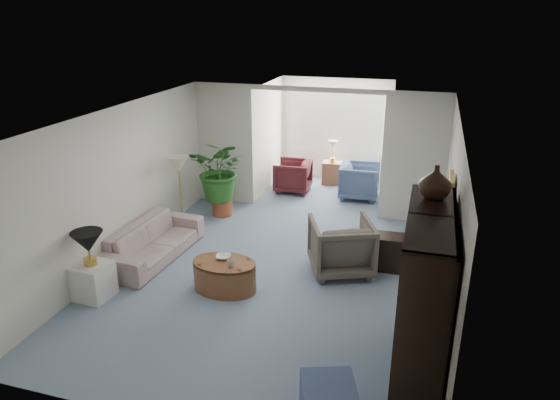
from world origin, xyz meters
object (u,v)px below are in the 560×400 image
(floor_lamp, at_px, (178,164))
(cabinet_urn, at_px, (436,182))
(coffee_cup, at_px, (231,263))
(table_lamp, at_px, (88,242))
(plant_pot, at_px, (222,207))
(side_table_dark, at_px, (388,252))
(sunroom_chair_maroon, at_px, (293,176))
(coffee_bowl, at_px, (223,257))
(entertainment_cabinet, at_px, (423,303))
(framed_picture, at_px, (451,194))
(sunroom_chair_blue, at_px, (360,181))
(sunroom_table, at_px, (332,173))
(wingback_chair, at_px, (341,246))
(end_table, at_px, (93,281))
(coffee_table, at_px, (225,276))
(sofa, at_px, (154,241))

(floor_lamp, bearing_deg, cabinet_urn, -30.41)
(coffee_cup, xyz_separation_m, cabinet_urn, (2.62, -0.62, 1.68))
(table_lamp, distance_m, plant_pot, 3.52)
(side_table_dark, xyz_separation_m, sunroom_chair_maroon, (-2.40, 3.09, 0.07))
(coffee_bowl, relative_size, entertainment_cabinet, 0.11)
(framed_picture, xyz_separation_m, side_table_dark, (-0.78, 1.03, -1.42))
(sunroom_chair_blue, distance_m, sunroom_table, 1.07)
(table_lamp, relative_size, wingback_chair, 0.47)
(framed_picture, distance_m, side_table_dark, 1.92)
(end_table, distance_m, sunroom_table, 6.34)
(coffee_table, xyz_separation_m, entertainment_cabinet, (2.77, -1.22, 0.77))
(sunroom_table, bearing_deg, floor_lamp, -123.40)
(framed_picture, relative_size, sofa, 0.25)
(plant_pot, bearing_deg, framed_picture, -29.64)
(wingback_chair, bearing_deg, end_table, 6.23)
(sunroom_chair_maroon, bearing_deg, plant_pot, -31.93)
(plant_pot, distance_m, sunroom_chair_blue, 3.05)
(coffee_table, bearing_deg, coffee_cup, -33.69)
(sofa, xyz_separation_m, table_lamp, (-0.20, -1.35, 0.57))
(framed_picture, distance_m, floor_lamp, 4.89)
(sunroom_chair_maroon, bearing_deg, coffee_bowl, -1.15)
(coffee_cup, distance_m, plant_pot, 3.09)
(table_lamp, height_order, sunroom_chair_blue, table_lamp)
(sunroom_table, bearing_deg, side_table_dark, -66.75)
(sunroom_table, bearing_deg, entertainment_cabinet, -71.06)
(coffee_bowl, bearing_deg, sunroom_chair_blue, 72.39)
(wingback_chair, bearing_deg, side_table_dark, -179.21)
(table_lamp, relative_size, sunroom_chair_maroon, 0.56)
(floor_lamp, relative_size, sunroom_chair_blue, 0.43)
(table_lamp, distance_m, sunroom_chair_maroon, 5.41)
(floor_lamp, xyz_separation_m, coffee_cup, (1.77, -1.96, -0.75))
(coffee_table, relative_size, sunroom_chair_blue, 1.14)
(sunroom_chair_maroon, bearing_deg, sunroom_chair_blue, 87.22)
(floor_lamp, bearing_deg, sunroom_chair_maroon, 60.73)
(coffee_cup, bearing_deg, wingback_chair, 39.72)
(side_table_dark, relative_size, cabinet_urn, 1.57)
(coffee_bowl, xyz_separation_m, cabinet_urn, (2.82, -0.82, 1.70))
(sofa, bearing_deg, plant_pot, -6.47)
(sunroom_table, bearing_deg, plant_pot, -124.61)
(table_lamp, relative_size, sunroom_chair_blue, 0.53)
(coffee_table, bearing_deg, end_table, -157.04)
(entertainment_cabinet, bearing_deg, plant_pot, 135.20)
(coffee_bowl, bearing_deg, framed_picture, 4.00)
(floor_lamp, bearing_deg, wingback_chair, -14.49)
(coffee_bowl, xyz_separation_m, side_table_dark, (2.28, 1.24, -0.20))
(coffee_cup, height_order, entertainment_cabinet, entertainment_cabinet)
(sofa, relative_size, coffee_table, 2.13)
(coffee_table, relative_size, sunroom_table, 1.79)
(floor_lamp, distance_m, coffee_bowl, 2.48)
(end_table, bearing_deg, sofa, 81.57)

